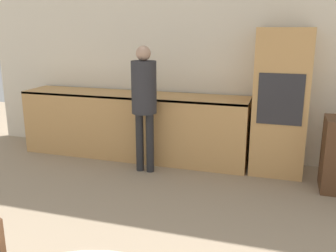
% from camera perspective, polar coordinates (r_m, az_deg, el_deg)
% --- Properties ---
extents(wall_back, '(7.11, 0.05, 2.60)m').
position_cam_1_polar(wall_back, '(5.18, 7.53, 9.19)').
color(wall_back, silver).
rests_on(wall_back, ground_plane).
extents(kitchen_counter, '(3.20, 0.60, 0.91)m').
position_cam_1_polar(kitchen_counter, '(5.30, -5.29, 0.23)').
color(kitchen_counter, tan).
rests_on(kitchen_counter, ground_plane).
extents(oven_unit, '(0.64, 0.59, 1.80)m').
position_cam_1_polar(oven_unit, '(4.82, 16.75, 3.46)').
color(oven_unit, tan).
rests_on(oven_unit, ground_plane).
extents(person_standing, '(0.31, 0.31, 1.59)m').
position_cam_1_polar(person_standing, '(4.61, -3.67, 4.68)').
color(person_standing, '#262628').
rests_on(person_standing, ground_plane).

